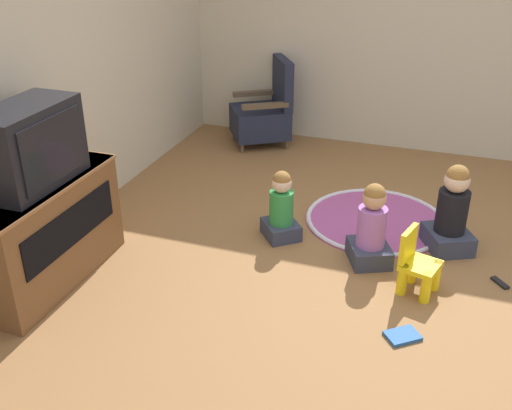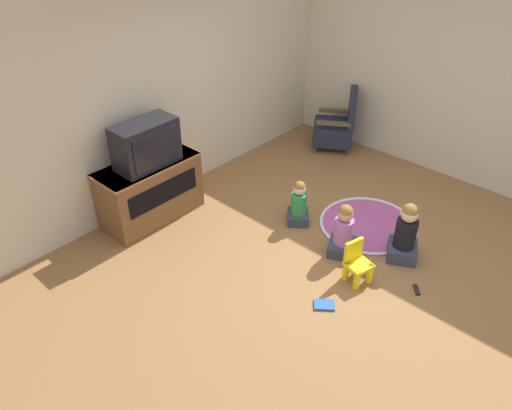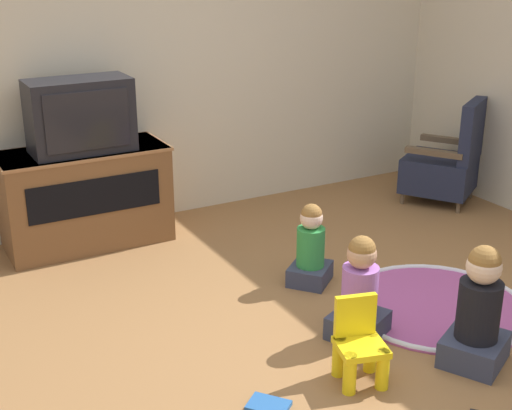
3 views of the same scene
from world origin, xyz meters
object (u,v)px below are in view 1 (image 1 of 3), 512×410
at_px(black_armchair, 265,113).
at_px(remote_control, 500,283).
at_px(yellow_kid_chair, 417,267).
at_px(tv_cabinet, 39,230).
at_px(child_watching_left, 281,209).
at_px(book, 403,336).
at_px(television, 29,146).
at_px(child_watching_center, 452,214).
at_px(child_watching_right, 371,229).

xyz_separation_m(black_armchair, remote_control, (-2.08, -2.47, -0.34)).
relative_size(yellow_kid_chair, remote_control, 3.19).
relative_size(tv_cabinet, yellow_kid_chair, 2.73).
distance_m(child_watching_left, remote_control, 1.69).
relative_size(black_armchair, book, 3.75).
relative_size(television, remote_control, 5.14).
bearing_deg(child_watching_center, child_watching_left, 73.71).
xyz_separation_m(black_armchair, child_watching_center, (-1.69, -2.07, -0.05)).
xyz_separation_m(yellow_kid_chair, book, (-0.55, 0.01, -0.18)).
bearing_deg(remote_control, television, 68.41).
xyz_separation_m(child_watching_right, book, (-0.81, -0.36, -0.26)).
distance_m(child_watching_right, book, 0.93).
relative_size(book, remote_control, 1.74).
bearing_deg(tv_cabinet, television, -90.00).
bearing_deg(child_watching_left, remote_control, -134.02).
height_order(yellow_kid_chair, child_watching_left, child_watching_left).
relative_size(child_watching_right, remote_control, 4.46).
bearing_deg(book, yellow_kid_chair, -129.89).
xyz_separation_m(child_watching_left, book, (-0.95, -1.09, -0.24)).
bearing_deg(yellow_kid_chair, child_watching_right, 69.27).
xyz_separation_m(child_watching_left, child_watching_right, (-0.14, -0.73, 0.03)).
bearing_deg(black_armchair, remote_control, 17.39).
relative_size(child_watching_left, child_watching_right, 0.90).
bearing_deg(yellow_kid_chair, remote_control, -48.65).
height_order(black_armchair, book, black_armchair).
xyz_separation_m(black_armchair, child_watching_left, (-1.94, -0.80, -0.10)).
relative_size(television, child_watching_left, 1.29).
bearing_deg(black_armchair, tv_cabinet, -43.80).
xyz_separation_m(yellow_kid_chair, child_watching_center, (0.66, -0.18, 0.12)).
relative_size(yellow_kid_chair, child_watching_right, 0.72).
xyz_separation_m(tv_cabinet, remote_control, (1.00, -3.08, -0.38)).
distance_m(child_watching_right, remote_control, 0.97).
bearing_deg(remote_control, tv_cabinet, 68.14).
bearing_deg(child_watching_left, yellow_kid_chair, -149.80).
bearing_deg(yellow_kid_chair, child_watching_center, 0.69).
distance_m(yellow_kid_chair, book, 0.57).
height_order(tv_cabinet, black_armchair, black_armchair).
bearing_deg(book, child_watching_left, -80.02).
relative_size(black_armchair, child_watching_center, 1.34).
xyz_separation_m(tv_cabinet, television, (-0.00, -0.05, 0.63)).
xyz_separation_m(yellow_kid_chair, child_watching_right, (0.27, 0.37, 0.09)).
xyz_separation_m(child_watching_left, child_watching_center, (0.26, -1.28, 0.06)).
relative_size(television, child_watching_right, 1.15).
relative_size(tv_cabinet, black_armchair, 1.33).
distance_m(television, yellow_kid_chair, 2.70).
relative_size(yellow_kid_chair, book, 1.83).
bearing_deg(child_watching_right, black_armchair, 11.13).
bearing_deg(television, child_watching_left, -50.37).
bearing_deg(child_watching_right, child_watching_left, 54.12).
bearing_deg(television, remote_control, -71.79).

